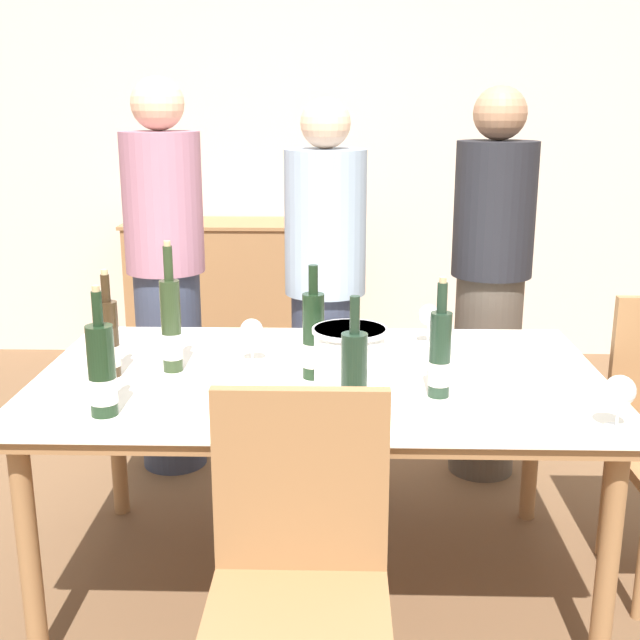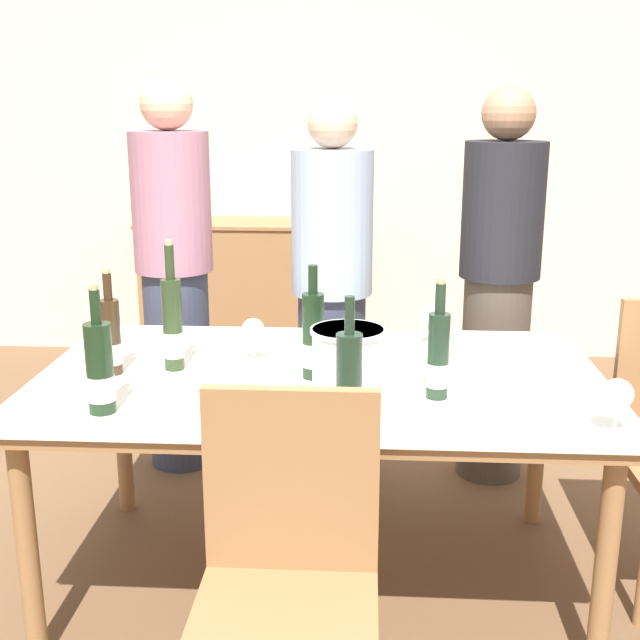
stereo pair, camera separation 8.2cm
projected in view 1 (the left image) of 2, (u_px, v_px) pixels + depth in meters
The scene contains 18 objects.
ground_plane at pixel (320, 579), 2.74m from camera, with size 12.00×12.00×0.00m, color brown.
back_wall at pixel (331, 132), 4.92m from camera, with size 8.00×0.10×2.80m.
sideboard_cabinet at pixel (234, 294), 4.90m from camera, with size 1.28×0.46×0.89m.
dining_table at pixel (320, 393), 2.56m from camera, with size 1.79×1.09×0.74m.
ice_bucket at pixel (350, 359), 2.36m from camera, with size 0.22×0.22×0.20m.
wine_bottle_0 at pixel (102, 372), 2.18m from camera, with size 0.08×0.08×0.37m.
wine_bottle_1 at pixel (354, 380), 2.13m from camera, with size 0.07×0.07×0.35m.
wine_bottle_2 at pixel (313, 338), 2.48m from camera, with size 0.07×0.07×0.36m.
wine_bottle_3 at pixel (171, 326), 2.54m from camera, with size 0.06×0.06×0.42m.
wine_bottle_4 at pixel (440, 355), 2.33m from camera, with size 0.06×0.06×0.36m.
wine_bottle_5 at pixel (109, 340), 2.50m from camera, with size 0.06×0.06×0.34m.
wine_glass_0 at pixel (252, 332), 2.64m from camera, with size 0.08×0.08×0.15m.
wine_glass_1 at pixel (429, 316), 2.84m from camera, with size 0.07×0.07×0.15m.
wine_glass_2 at pixel (620, 392), 2.09m from camera, with size 0.08×0.08×0.15m.
chair_near_front at pixel (299, 566), 1.85m from camera, with size 0.42×0.42×0.93m.
person_host at pixel (166, 280), 3.40m from camera, with size 0.33×0.33×1.68m.
person_guest_left at pixel (324, 297), 3.30m from camera, with size 0.33×0.33×1.59m.
person_guest_right at pixel (490, 288), 3.34m from camera, with size 0.33×0.33×1.64m.
Camera 1 is at (0.06, -2.41, 1.57)m, focal length 45.00 mm.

